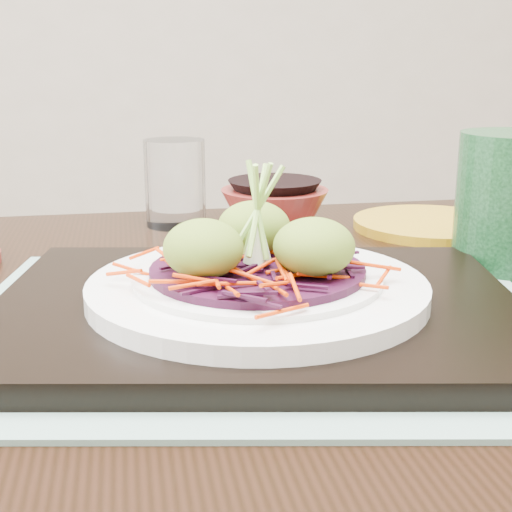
{
  "coord_description": "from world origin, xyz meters",
  "views": [
    {
      "loc": [
        -0.0,
        -0.59,
        1.04
      ],
      "look_at": [
        0.03,
        -0.0,
        0.88
      ],
      "focal_mm": 50.0,
      "sensor_mm": 36.0,
      "label": 1
    }
  ],
  "objects": [
    {
      "name": "scallion_garnish",
      "position": [
        0.03,
        -0.02,
        0.92
      ],
      "size": [
        0.07,
        0.07,
        0.1
      ],
      "primitive_type": null,
      "color": "#91CC51",
      "rests_on": "cabbage_bed"
    },
    {
      "name": "guacamole_scoops",
      "position": [
        0.03,
        -0.02,
        0.89
      ],
      "size": [
        0.16,
        0.14,
        0.05
      ],
      "color": "olive",
      "rests_on": "cabbage_bed"
    },
    {
      "name": "carrot_julienne",
      "position": [
        0.03,
        -0.02,
        0.88
      ],
      "size": [
        0.22,
        0.22,
        0.01
      ],
      "primitive_type": null,
      "color": "red",
      "rests_on": "cabbage_bed"
    },
    {
      "name": "placemat",
      "position": [
        0.03,
        -0.02,
        0.82
      ],
      "size": [
        0.53,
        0.42,
        0.0
      ],
      "primitive_type": "cube",
      "rotation": [
        0.0,
        0.0,
        -0.06
      ],
      "color": "gray",
      "rests_on": "dining_table"
    },
    {
      "name": "dining_table",
      "position": [
        0.03,
        0.02,
        0.71
      ],
      "size": [
        1.41,
        1.03,
        0.82
      ],
      "rotation": [
        0.0,
        0.0,
        0.13
      ],
      "color": "black",
      "rests_on": "ground"
    },
    {
      "name": "cabbage_bed",
      "position": [
        0.03,
        -0.02,
        0.87
      ],
      "size": [
        0.18,
        0.18,
        0.01
      ],
      "primitive_type": "cylinder",
      "color": "#310921",
      "rests_on": "white_plate"
    },
    {
      "name": "serving_tray",
      "position": [
        0.03,
        -0.02,
        0.83
      ],
      "size": [
        0.46,
        0.35,
        0.02
      ],
      "primitive_type": "cube",
      "rotation": [
        0.0,
        0.0,
        -0.06
      ],
      "color": "black",
      "rests_on": "placemat"
    },
    {
      "name": "terracotta_bowl_set",
      "position": [
        0.07,
        0.23,
        0.85
      ],
      "size": [
        0.23,
        0.23,
        0.07
      ],
      "rotation": [
        0.0,
        0.0,
        0.48
      ],
      "color": "maroon",
      "rests_on": "dining_table"
    },
    {
      "name": "water_glass",
      "position": [
        -0.05,
        0.36,
        0.88
      ],
      "size": [
        0.1,
        0.1,
        0.11
      ],
      "primitive_type": "cylinder",
      "rotation": [
        0.0,
        0.0,
        0.35
      ],
      "color": "white",
      "rests_on": "dining_table"
    },
    {
      "name": "yellow_plate",
      "position": [
        0.28,
        0.31,
        0.83
      ],
      "size": [
        0.25,
        0.25,
        0.01
      ],
      "primitive_type": "cylinder",
      "rotation": [
        0.0,
        0.0,
        -0.3
      ],
      "color": "#AC7F13",
      "rests_on": "dining_table"
    },
    {
      "name": "white_plate",
      "position": [
        0.03,
        -0.02,
        0.85
      ],
      "size": [
        0.28,
        0.28,
        0.02
      ],
      "color": "silver",
      "rests_on": "serving_tray"
    }
  ]
}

